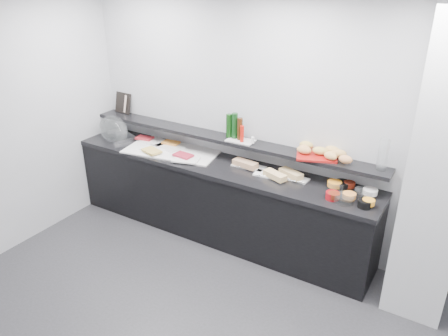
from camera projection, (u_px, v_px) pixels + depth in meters
The scene contains 56 objects.
back_wall at pixel (289, 128), 4.51m from camera, with size 5.00×0.02×2.70m, color #ACAEB3.
column at pixel (442, 172), 3.53m from camera, with size 0.50×0.50×2.70m, color silver.
buffet_cabinet at pixel (217, 201), 5.00m from camera, with size 3.60×0.60×0.85m, color black.
counter_top at pixel (216, 165), 4.81m from camera, with size 3.62×0.62×0.05m, color black.
wall_shelf at pixel (225, 139), 4.84m from camera, with size 3.60×0.25×0.04m, color black.
cloche_base at pixel (118, 136), 5.52m from camera, with size 0.43×0.29×0.04m, color #BABDC1.
cloche_dome at pixel (113, 129), 5.43m from camera, with size 0.46×0.30×0.34m, color silver.
linen_runner at pixel (172, 151), 5.10m from camera, with size 1.10×0.52×0.01m, color silver.
platter_meat_a at pixel (155, 141), 5.34m from camera, with size 0.34×0.23×0.01m, color silver.
food_meat_a at pixel (145, 138), 5.39m from camera, with size 0.20×0.13×0.02m, color maroon.
platter_salmon at pixel (170, 146), 5.19m from camera, with size 0.32×0.21×0.01m, color silver.
food_salmon at pixel (171, 143), 5.25m from camera, with size 0.20×0.13×0.02m, color orange.
platter_cheese at pixel (152, 150), 5.09m from camera, with size 0.28×0.19×0.01m, color white.
food_cheese at pixel (152, 151), 5.02m from camera, with size 0.23×0.15×0.02m, color gold.
platter_meat_b at pixel (186, 160), 4.83m from camera, with size 0.28×0.19×0.01m, color white.
food_meat_b at pixel (183, 155), 4.90m from camera, with size 0.21×0.14×0.02m, color maroon.
sandwich_plate_left at pixel (249, 166), 4.71m from camera, with size 0.36×0.16×0.01m, color silver.
sandwich_food_left at pixel (245, 164), 4.68m from camera, with size 0.28×0.11×0.06m, color tan.
tongs_left at pixel (240, 167), 4.67m from camera, with size 0.01×0.01×0.16m, color silver.
sandwich_plate_mid at pixel (271, 175), 4.50m from camera, with size 0.35×0.15×0.01m, color white.
sandwich_food_mid at pixel (275, 175), 4.42m from camera, with size 0.26×0.10×0.06m, color tan.
tongs_mid at pixel (265, 176), 4.47m from camera, with size 0.01×0.01×0.16m, color #B4B6BB.
sandwich_plate_right at pixel (294, 178), 4.45m from camera, with size 0.30×0.13×0.01m, color white.
sandwich_food_right at pixel (291, 174), 4.45m from camera, with size 0.26×0.10×0.06m, color tan.
tongs_right at pixel (296, 181), 4.35m from camera, with size 0.01×0.01×0.16m, color #B9BDC1.
bowl_glass_fruit at pixel (336, 186), 4.23m from camera, with size 0.17×0.17×0.07m, color white.
fill_glass_fruit at pixel (335, 184), 4.24m from camera, with size 0.14×0.14×0.05m, color orange.
bowl_black_jam at pixel (342, 185), 4.24m from camera, with size 0.15×0.15×0.07m, color black.
fill_black_jam at pixel (349, 184), 4.23m from camera, with size 0.11×0.11×0.05m, color #611A0D.
bowl_glass_cream at pixel (364, 193), 4.09m from camera, with size 0.17×0.17×0.07m, color silver.
fill_glass_cream at pixel (370, 191), 4.09m from camera, with size 0.14×0.14×0.05m, color white.
bowl_red_jam at pixel (332, 196), 4.04m from camera, with size 0.13×0.13×0.07m, color maroon.
fill_red_jam at pixel (334, 195), 4.02m from camera, with size 0.11×0.11×0.05m, color #5D1C0D.
bowl_glass_salmon at pixel (344, 199), 3.98m from camera, with size 0.18×0.18×0.07m, color silver.
fill_glass_salmon at pixel (349, 196), 4.02m from camera, with size 0.12×0.12×0.05m, color orange.
bowl_black_fruit at pixel (365, 204), 3.90m from camera, with size 0.12×0.12×0.07m, color black.
fill_black_fruit at pixel (368, 202), 3.91m from camera, with size 0.11×0.11×0.05m, color orange.
framed_print at pixel (123, 103), 5.59m from camera, with size 0.25×0.02×0.26m, color black.
print_art at pixel (123, 103), 5.59m from camera, with size 0.16×0.00×0.22m, color beige.
condiment_tray at pixel (241, 141), 4.72m from camera, with size 0.30×0.18×0.01m, color silver.
bottle_green_a at pixel (229, 126), 4.75m from camera, with size 0.06×0.06×0.26m, color #0E340E.
bottle_brown at pixel (240, 129), 4.68m from camera, with size 0.06×0.06×0.24m, color #3E1F0B.
bottle_green_b at pixel (235, 126), 4.72m from camera, with size 0.07×0.07×0.28m, color #0E3412.
bottle_hot at pixel (242, 134), 4.63m from camera, with size 0.04×0.04×0.18m, color red.
shaker_salt at pixel (240, 136), 4.73m from camera, with size 0.04×0.04×0.07m, color white.
shaker_pepper at pixel (253, 140), 4.61m from camera, with size 0.03×0.03×0.07m, color white.
bread_tray at pixel (316, 156), 4.32m from camera, with size 0.39×0.27×0.02m, color maroon.
bread_roll_nw at pixel (306, 145), 4.45m from camera, with size 0.14×0.09×0.08m, color tan.
bread_roll_n at pixel (332, 150), 4.32m from camera, with size 0.16×0.10×0.08m, color tan.
bread_roll_ne at pixel (339, 154), 4.25m from camera, with size 0.15×0.10×0.08m, color tan.
bread_roll_sw at pixel (304, 150), 4.33m from camera, with size 0.15×0.10×0.08m, color #C08749.
bread_roll_s at pixel (331, 156), 4.20m from camera, with size 0.14×0.09×0.08m, color tan.
bread_roll_se at pixel (346, 159), 4.12m from camera, with size 0.13×0.08×0.08m, color #C6804B.
bread_roll_midw at pixel (304, 149), 4.36m from camera, with size 0.12×0.08×0.08m, color #C9864D.
bread_roll_mide at pixel (320, 151), 4.31m from camera, with size 0.15×0.10×0.08m, color tan.
carafe at pixel (383, 155), 3.99m from camera, with size 0.09×0.09×0.30m, color white.
Camera 1 is at (1.65, -2.00, 2.86)m, focal length 35.00 mm.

